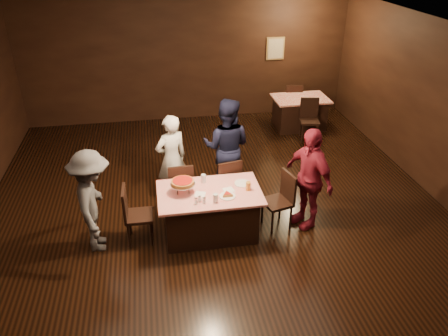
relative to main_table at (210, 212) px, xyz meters
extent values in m
plane|color=black|center=(0.19, -0.03, -0.39)|extent=(10.00, 10.00, 0.00)
cube|color=silver|center=(0.19, -0.03, 2.62)|extent=(8.00, 10.00, 0.04)
cube|color=black|center=(0.19, 4.97, 1.11)|extent=(8.00, 0.04, 3.00)
cube|color=tan|center=(2.39, 4.94, 1.31)|extent=(0.46, 0.03, 0.56)
cube|color=beige|center=(2.39, 4.91, 1.31)|extent=(0.38, 0.01, 0.48)
cube|color=#BC0E0C|center=(0.00, 0.00, 0.00)|extent=(1.60, 1.00, 0.77)
cube|color=red|center=(2.77, 3.84, 0.00)|extent=(1.30, 0.90, 0.77)
cube|color=black|center=(-0.40, 0.75, 0.09)|extent=(0.44, 0.44, 0.95)
cube|color=black|center=(0.40, 0.75, 0.09)|extent=(0.49, 0.49, 0.95)
cube|color=black|center=(-1.10, 0.00, 0.09)|extent=(0.43, 0.43, 0.95)
cube|color=black|center=(1.10, 0.00, 0.09)|extent=(0.51, 0.51, 0.95)
cube|color=black|center=(2.77, 3.14, 0.09)|extent=(0.49, 0.49, 0.95)
cube|color=black|center=(2.77, 4.44, 0.09)|extent=(0.47, 0.47, 0.95)
imported|color=silver|center=(-0.50, 1.13, 0.42)|extent=(0.70, 0.60, 1.62)
imported|color=black|center=(0.49, 1.23, 0.52)|extent=(1.07, 0.96, 1.81)
imported|color=#4F4F53|center=(-1.73, -0.05, 0.43)|extent=(0.64, 1.07, 1.63)
imported|color=maroon|center=(1.59, 0.00, 0.47)|extent=(0.77, 1.09, 1.71)
cylinder|color=black|center=(-0.40, 0.15, 0.46)|extent=(0.01, 0.01, 0.15)
cylinder|color=black|center=(-0.49, 0.00, 0.46)|extent=(0.01, 0.01, 0.15)
cylinder|color=black|center=(-0.31, 0.00, 0.46)|extent=(0.01, 0.01, 0.15)
cylinder|color=silver|center=(-0.40, 0.05, 0.54)|extent=(0.38, 0.38, 0.01)
cylinder|color=#B27233|center=(-0.40, 0.05, 0.57)|extent=(0.35, 0.35, 0.05)
cylinder|color=#A5140C|center=(-0.40, 0.05, 0.60)|extent=(0.30, 0.30, 0.01)
cylinder|color=white|center=(0.25, -0.18, 0.39)|extent=(0.25, 0.25, 0.01)
cylinder|color=#B27233|center=(0.25, -0.18, 0.42)|extent=(0.18, 0.18, 0.04)
cylinder|color=#A5140C|center=(0.25, -0.18, 0.44)|extent=(0.14, 0.14, 0.01)
cylinder|color=white|center=(0.55, 0.15, 0.39)|extent=(0.25, 0.25, 0.01)
cylinder|color=silver|center=(0.05, -0.30, 0.46)|extent=(0.08, 0.08, 0.14)
cylinder|color=#BF7F26|center=(0.60, -0.05, 0.46)|extent=(0.08, 0.08, 0.14)
cylinder|color=silver|center=(-0.05, 0.30, 0.46)|extent=(0.08, 0.08, 0.14)
cylinder|color=silver|center=(-0.18, -0.25, 0.43)|extent=(0.04, 0.04, 0.08)
cylinder|color=silver|center=(-0.18, -0.25, 0.47)|extent=(0.05, 0.05, 0.02)
cylinder|color=silver|center=(-0.12, -0.30, 0.43)|extent=(0.04, 0.04, 0.08)
cylinder|color=silver|center=(-0.12, -0.30, 0.47)|extent=(0.05, 0.05, 0.02)
cylinder|color=silver|center=(-0.24, -0.30, 0.43)|extent=(0.04, 0.04, 0.08)
cylinder|color=silver|center=(-0.24, -0.30, 0.47)|extent=(0.05, 0.05, 0.02)
cube|color=white|center=(0.30, 0.00, 0.39)|extent=(0.19, 0.19, 0.01)
cube|color=white|center=(-0.15, -0.05, 0.39)|extent=(0.21, 0.21, 0.01)
camera|label=1|loc=(-0.76, -5.67, 3.95)|focal=35.00mm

